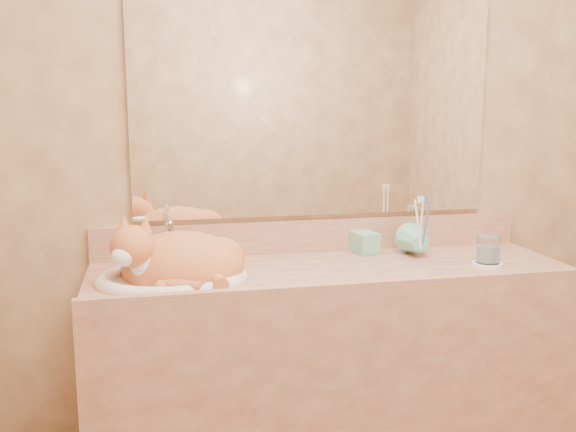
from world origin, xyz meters
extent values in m
cube|color=#8F6341|center=(0.00, 1.00, 1.25)|extent=(2.40, 0.02, 2.50)
cube|color=white|center=(0.00, 0.99, 1.39)|extent=(1.30, 0.02, 0.80)
imported|color=#75BB9D|center=(0.19, 0.88, 0.94)|extent=(0.09, 0.09, 0.17)
imported|color=#75BB9D|center=(0.34, 0.80, 0.90)|extent=(0.12, 0.12, 0.10)
cylinder|color=white|center=(0.53, 0.66, 0.85)|extent=(0.10, 0.10, 0.01)
cylinder|color=silver|center=(0.53, 0.66, 0.91)|extent=(0.08, 0.08, 0.09)
cylinder|color=white|center=(-0.63, 0.84, 0.91)|extent=(0.05, 0.05, 0.13)
camera|label=1|loc=(-0.58, -1.26, 1.40)|focal=40.00mm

